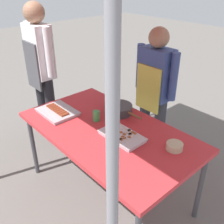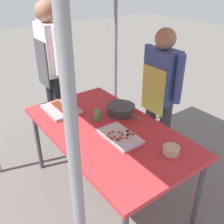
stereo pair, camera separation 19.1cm
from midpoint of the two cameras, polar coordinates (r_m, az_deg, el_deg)
ground_plane at (r=2.74m, az=1.20°, el=-17.12°), size 18.00×18.00×0.00m
stall_table at (r=2.29m, az=1.38°, el=-4.87°), size 1.60×0.90×0.75m
tray_grilled_sausages at (r=2.56m, az=-9.03°, el=0.59°), size 0.37×0.29×0.05m
tray_meat_skewers at (r=2.13m, az=4.25°, el=-5.49°), size 0.37×0.22×0.04m
cooking_wok at (r=2.49m, az=4.25°, el=0.60°), size 0.43×0.27×0.08m
condiment_bowl at (r=2.04m, az=15.56°, el=-8.11°), size 0.13×0.13×0.05m
drink_cup_near_edge at (r=2.37m, az=-0.89°, el=-0.74°), size 0.06×0.06×0.10m
vendor_woman at (r=2.76m, az=12.55°, el=4.92°), size 0.52×0.22×1.50m
customer_nearby at (r=3.20m, az=-11.69°, el=10.73°), size 0.52×0.24×1.69m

